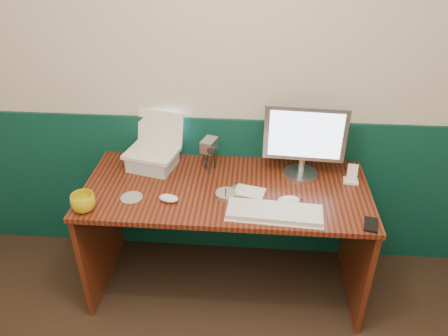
# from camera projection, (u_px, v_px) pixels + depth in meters

# --- Properties ---
(back_wall) EXTENTS (3.50, 0.04, 2.50)m
(back_wall) POSITION_uv_depth(u_px,v_px,m) (227.00, 79.00, 2.50)
(back_wall) COLOR beige
(back_wall) RESTS_ON ground
(wainscot) EXTENTS (3.48, 0.02, 1.00)m
(wainscot) POSITION_uv_depth(u_px,v_px,m) (227.00, 188.00, 2.88)
(wainscot) COLOR #07342B
(wainscot) RESTS_ON ground
(desk) EXTENTS (1.60, 0.70, 0.75)m
(desk) POSITION_uv_depth(u_px,v_px,m) (226.00, 238.00, 2.64)
(desk) COLOR #3A110A
(desk) RESTS_ON ground
(laptop_riser) EXTENTS (0.30, 0.27, 0.09)m
(laptop_riser) POSITION_uv_depth(u_px,v_px,m) (153.00, 161.00, 2.61)
(laptop_riser) COLOR silver
(laptop_riser) RESTS_ON desk
(laptop) EXTENTS (0.34, 0.29, 0.24)m
(laptop) POSITION_uv_depth(u_px,v_px,m) (150.00, 136.00, 2.52)
(laptop) COLOR white
(laptop) RESTS_ON laptop_riser
(monitor) EXTENTS (0.46, 0.16, 0.45)m
(monitor) POSITION_uv_depth(u_px,v_px,m) (304.00, 141.00, 2.44)
(monitor) COLOR #ADADB2
(monitor) RESTS_ON desk
(keyboard) EXTENTS (0.49, 0.19, 0.03)m
(keyboard) POSITION_uv_depth(u_px,v_px,m) (274.00, 213.00, 2.22)
(keyboard) COLOR silver
(keyboard) RESTS_ON desk
(mouse_right) EXTENTS (0.13, 0.09, 0.04)m
(mouse_right) POSITION_uv_depth(u_px,v_px,m) (289.00, 200.00, 2.31)
(mouse_right) COLOR silver
(mouse_right) RESTS_ON desk
(mouse_left) EXTENTS (0.12, 0.08, 0.04)m
(mouse_left) POSITION_uv_depth(u_px,v_px,m) (169.00, 198.00, 2.33)
(mouse_left) COLOR silver
(mouse_left) RESTS_ON desk
(mug) EXTENTS (0.15, 0.15, 0.10)m
(mug) POSITION_uv_depth(u_px,v_px,m) (83.00, 203.00, 2.24)
(mug) COLOR gold
(mug) RESTS_ON desk
(camcorder) EXTENTS (0.12, 0.14, 0.19)m
(camcorder) POSITION_uv_depth(u_px,v_px,m) (209.00, 156.00, 2.56)
(camcorder) COLOR #ABABAF
(camcorder) RESTS_ON desk
(cd_spindle) EXTENTS (0.11, 0.11, 0.02)m
(cd_spindle) POSITION_uv_depth(u_px,v_px,m) (226.00, 194.00, 2.37)
(cd_spindle) COLOR silver
(cd_spindle) RESTS_ON desk
(cd_loose_a) EXTENTS (0.12, 0.12, 0.00)m
(cd_loose_a) POSITION_uv_depth(u_px,v_px,m) (132.00, 197.00, 2.36)
(cd_loose_a) COLOR silver
(cd_loose_a) RESTS_ON desk
(cd_loose_b) EXTENTS (0.12, 0.12, 0.00)m
(cd_loose_b) POSITION_uv_depth(u_px,v_px,m) (240.00, 190.00, 2.42)
(cd_loose_b) COLOR silver
(cd_loose_b) RESTS_ON desk
(pen) EXTENTS (0.13, 0.06, 0.01)m
(pen) POSITION_uv_depth(u_px,v_px,m) (290.00, 202.00, 2.32)
(pen) COLOR black
(pen) RESTS_ON desk
(papers) EXTENTS (0.19, 0.15, 0.00)m
(papers) POSITION_uv_depth(u_px,v_px,m) (250.00, 191.00, 2.41)
(papers) COLOR white
(papers) RESTS_ON desk
(dock) EXTENTS (0.09, 0.07, 0.02)m
(dock) POSITION_uv_depth(u_px,v_px,m) (351.00, 181.00, 2.49)
(dock) COLOR white
(dock) RESTS_ON desk
(music_player) EXTENTS (0.06, 0.03, 0.10)m
(music_player) POSITION_uv_depth(u_px,v_px,m) (352.00, 172.00, 2.46)
(music_player) COLOR white
(music_player) RESTS_ON dock
(pda) EXTENTS (0.09, 0.12, 0.01)m
(pda) POSITION_uv_depth(u_px,v_px,m) (371.00, 225.00, 2.16)
(pda) COLOR black
(pda) RESTS_ON desk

